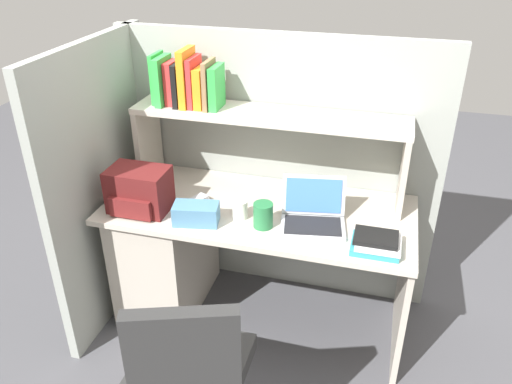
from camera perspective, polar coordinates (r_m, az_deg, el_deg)
The scene contains 13 objects.
ground_plane at distance 3.10m, azimuth 0.25°, elevation -13.48°, with size 8.00×8.00×0.00m, color #4C4C51.
desk at distance 2.95m, azimuth -7.10°, elevation -6.19°, with size 1.60×0.70×0.73m.
cubicle_partition_rear at distance 2.96m, azimuth 2.20°, elevation 2.59°, with size 1.84×0.05×1.55m, color #939991.
cubicle_partition_left at distance 2.91m, azimuth -16.35°, elevation 0.84°, with size 0.05×1.06×1.55m, color #939991.
overhead_hutch at distance 2.68m, azimuth 1.43°, elevation 6.85°, with size 1.44×0.28×0.45m.
reference_books_on_shelf at distance 2.74m, azimuth -7.65°, elevation 12.00°, with size 0.36×0.19×0.30m.
laptop at distance 2.52m, azimuth 6.37°, elevation -2.52°, with size 0.35×0.31×0.22m.
backpack at distance 2.66m, azimuth -12.90°, elevation 0.15°, with size 0.30×0.23×0.23m.
computer_mouse at distance 2.72m, azimuth -6.45°, elevation -0.90°, with size 0.06×0.10×0.03m, color silver.
paper_cup at distance 2.56m, azimuth -1.79°, elevation -1.93°, with size 0.08×0.08×0.10m, color white.
tissue_box at distance 2.53m, azimuth -6.68°, elevation -2.42°, with size 0.22×0.12×0.10m, color teal.
snack_canister at distance 2.48m, azimuth 0.80°, elevation -2.59°, with size 0.10×0.10×0.13m, color #26723F.
desk_book_stack at distance 2.40m, azimuth 13.24°, elevation -5.53°, with size 0.22×0.18×0.07m.
Camera 1 is at (0.59, -2.21, 2.08)m, focal length 35.94 mm.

